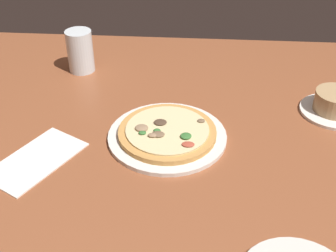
% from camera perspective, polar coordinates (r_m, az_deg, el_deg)
% --- Properties ---
extents(dining_table, '(1.50, 1.10, 0.04)m').
position_cam_1_polar(dining_table, '(1.02, -0.05, -2.14)').
color(dining_table, brown).
rests_on(dining_table, ground).
extents(pizza_main, '(0.27, 0.27, 0.03)m').
position_cam_1_polar(pizza_main, '(0.99, 0.04, -1.04)').
color(pizza_main, silver).
rests_on(pizza_main, dining_table).
extents(ramekin_on_saucer, '(0.16, 0.16, 0.06)m').
position_cam_1_polar(ramekin_on_saucer, '(1.15, 20.86, 2.66)').
color(ramekin_on_saucer, silver).
rests_on(ramekin_on_saucer, dining_table).
extents(water_glass, '(0.07, 0.07, 0.12)m').
position_cam_1_polar(water_glass, '(1.28, -11.32, 9.31)').
color(water_glass, silver).
rests_on(water_glass, dining_table).
extents(paper_menu, '(0.20, 0.24, 0.00)m').
position_cam_1_polar(paper_menu, '(0.98, -16.73, -4.22)').
color(paper_menu, white).
rests_on(paper_menu, dining_table).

